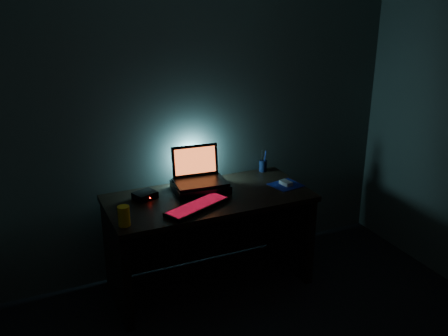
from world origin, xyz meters
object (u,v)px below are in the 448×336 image
laptop (198,173)px  keyboard (197,207)px  mouse (286,183)px  juice_glass (124,216)px  router (145,195)px  pen_cup (263,166)px

laptop → keyboard: 0.39m
laptop → keyboard: (-0.14, -0.34, -0.11)m
mouse → juice_glass: juice_glass is taller
juice_glass → router: bearing=56.8°
laptop → pen_cup: (0.63, 0.13, -0.07)m
pen_cup → router: pen_cup is taller
pen_cup → juice_glass: size_ratio=0.69×
juice_glass → router: (0.24, 0.36, -0.04)m
router → juice_glass: bearing=-143.2°
laptop → pen_cup: size_ratio=4.30×
keyboard → pen_cup: 0.90m
laptop → router: bearing=-171.4°
mouse → juice_glass: 1.32m
juice_glass → router: size_ratio=0.72×
mouse → router: 1.08m
laptop → router: laptop is taller
juice_glass → router: juice_glass is taller
pen_cup → router: size_ratio=0.50×
keyboard → juice_glass: size_ratio=3.86×
keyboard → router: router is taller
laptop → juice_glass: laptop is taller
laptop → mouse: 0.68m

